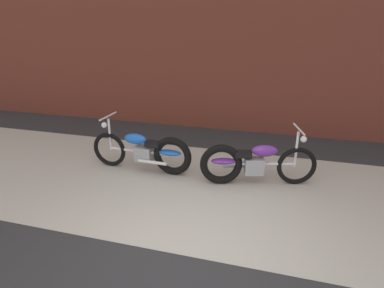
{
  "coord_description": "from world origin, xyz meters",
  "views": [
    {
      "loc": [
        0.89,
        -3.05,
        2.68
      ],
      "look_at": [
        -0.47,
        1.8,
        0.75
      ],
      "focal_mm": 30.35,
      "sensor_mm": 36.0,
      "label": 1
    }
  ],
  "objects": [
    {
      "name": "brick_building_wall",
      "position": [
        0.0,
        5.2,
        2.86
      ],
      "size": [
        36.0,
        0.5,
        5.73
      ],
      "primitive_type": "cube",
      "color": "brown",
      "rests_on": "ground"
    },
    {
      "name": "ground_plane",
      "position": [
        0.0,
        0.0,
        0.0
      ],
      "size": [
        80.0,
        80.0,
        0.0
      ],
      "primitive_type": "plane",
      "color": "#2D2D30"
    },
    {
      "name": "motorcycle_blue",
      "position": [
        -1.42,
        2.09,
        0.4
      ],
      "size": [
        2.01,
        0.58,
        1.03
      ],
      "rotation": [
        0.0,
        0.0,
        3.11
      ],
      "color": "black",
      "rests_on": "ground"
    },
    {
      "name": "motorcycle_purple",
      "position": [
        0.47,
        2.09,
        0.4
      ],
      "size": [
        1.96,
        0.77,
        1.03
      ],
      "rotation": [
        0.0,
        0.0,
        0.26
      ],
      "color": "black",
      "rests_on": "ground"
    },
    {
      "name": "sidewalk_slab",
      "position": [
        0.0,
        1.75,
        0.0
      ],
      "size": [
        36.0,
        3.5,
        0.01
      ],
      "primitive_type": "cube",
      "color": "#B2ADA3",
      "rests_on": "ground"
    }
  ]
}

